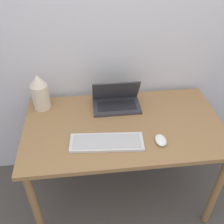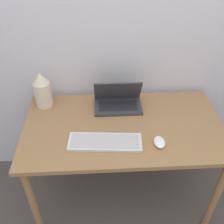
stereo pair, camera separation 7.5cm
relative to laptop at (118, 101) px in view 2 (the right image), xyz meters
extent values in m
cube|color=silver|center=(0.02, 0.22, 0.45)|extent=(6.00, 0.05, 2.50)
cube|color=olive|center=(0.02, -0.21, -0.06)|extent=(1.32, 0.74, 0.03)
cylinder|color=olive|center=(-0.58, -0.52, -0.44)|extent=(0.05, 0.05, 0.73)
cylinder|color=olive|center=(0.63, -0.52, -0.44)|extent=(0.05, 0.05, 0.73)
cylinder|color=olive|center=(-0.58, 0.10, -0.44)|extent=(0.05, 0.05, 0.73)
cylinder|color=olive|center=(0.63, 0.10, -0.44)|extent=(0.05, 0.05, 0.73)
cube|color=#333338|center=(0.00, -0.02, -0.04)|extent=(0.33, 0.21, 0.02)
cube|color=black|center=(0.00, -0.03, -0.02)|extent=(0.27, 0.11, 0.00)
cube|color=#333338|center=(0.00, 0.03, 0.06)|extent=(0.33, 0.10, 0.19)
cube|color=black|center=(0.00, 0.04, 0.07)|extent=(0.29, 0.08, 0.16)
cube|color=silver|center=(-0.11, -0.38, -0.04)|extent=(0.46, 0.19, 0.02)
cube|color=#B2B2B2|center=(-0.11, -0.38, -0.03)|extent=(0.42, 0.15, 0.00)
ellipsoid|color=white|center=(0.22, -0.40, -0.03)|extent=(0.07, 0.10, 0.03)
cylinder|color=beige|center=(-0.53, 0.04, 0.05)|extent=(0.12, 0.12, 0.19)
cone|color=beige|center=(-0.53, 0.04, 0.18)|extent=(0.11, 0.11, 0.08)
camera|label=1|loc=(-0.20, -1.51, 1.09)|focal=42.00mm
camera|label=2|loc=(-0.13, -1.52, 1.09)|focal=42.00mm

